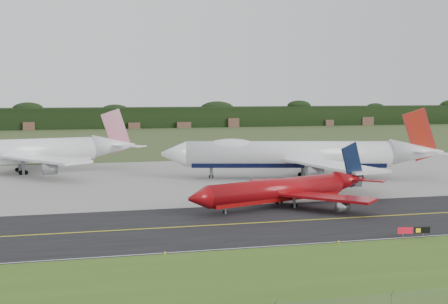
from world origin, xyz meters
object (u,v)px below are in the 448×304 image
Objects in this scene: jet_ba_747 at (299,155)px; taxiway_sign at (414,230)px; jet_red_737 at (286,190)px; jet_star_tail at (20,152)px.

taxiway_sign is (-6.14, -63.51, -4.86)m from jet_ba_747.
jet_red_737 is 0.65× the size of jet_star_tail.
jet_ba_747 is at bearing -22.34° from jet_star_tail.
taxiway_sign is at bearing -55.94° from jet_star_tail.
jet_red_737 is 30.87m from taxiway_sign.
jet_ba_747 is 73.46m from jet_star_tail.
jet_ba_747 is 63.99m from taxiway_sign.
jet_ba_747 is 37.69m from jet_red_737.
jet_star_tail is (-67.94, 27.92, -0.39)m from jet_ba_747.
jet_ba_747 is 1.69× the size of jet_red_737.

